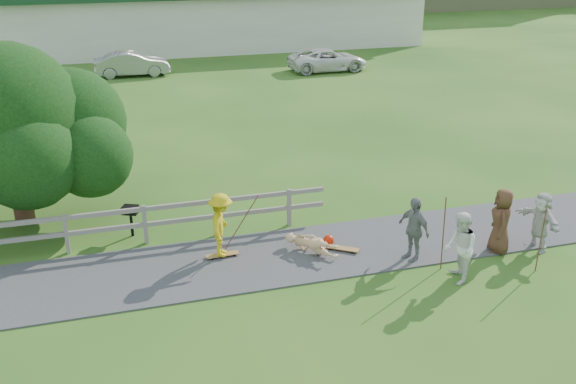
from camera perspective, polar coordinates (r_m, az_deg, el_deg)
name	(u,v)px	position (r m, az deg, el deg)	size (l,w,h in m)	color
ground	(247,294)	(15.06, -3.66, -9.01)	(260.00, 260.00, 0.00)	#245217
path	(234,263)	(16.32, -4.86, -6.32)	(34.00, 3.00, 0.04)	#39393B
fence	(40,231)	(17.49, -21.19, -3.24)	(15.05, 0.10, 1.10)	slate
strip_mall	(190,9)	(48.28, -8.69, 15.79)	(32.50, 10.75, 5.10)	beige
skater_rider	(221,229)	(16.26, -5.95, -3.25)	(1.08, 0.62, 1.67)	gold
skater_fallen	(311,244)	(16.64, 2.09, -4.67)	(1.51, 0.36, 0.55)	#DEAE7B
spectator_a	(460,248)	(15.66, 15.05, -4.83)	(0.85, 0.66, 1.76)	white
spectator_b	(414,229)	(16.42, 11.10, -3.24)	(1.00, 0.42, 1.70)	gray
spectator_c	(501,221)	(17.38, 18.42, -2.47)	(0.85, 0.56, 1.75)	#523221
spectator_d	(540,222)	(17.89, 21.52, -2.46)	(1.48, 0.47, 1.60)	silver
car_silver	(132,64)	(38.55, -13.72, 10.99)	(1.47, 4.21, 1.39)	#93949A
car_white	(328,60)	(38.99, 3.55, 11.63)	(2.17, 4.70, 1.31)	white
tree	(14,152)	(19.30, -23.17, 3.27)	(6.40, 6.40, 4.23)	black
bbq	(131,221)	(18.03, -13.76, -2.53)	(0.41, 0.31, 0.89)	black
longboard_rider	(223,256)	(16.62, -5.84, -5.70)	(0.86, 0.21, 0.10)	olive
longboard_fallen	(341,250)	(16.90, 4.77, -5.13)	(0.92, 0.22, 0.10)	olive
helmet	(329,240)	(17.17, 3.62, -4.28)	(0.29, 0.29, 0.29)	#BC2006
pole_rider	(241,218)	(16.71, -4.19, -2.33)	(0.03, 0.03, 1.74)	#552F22
pole_spec_left	(443,234)	(16.05, 13.64, -3.63)	(0.03, 0.03, 1.94)	#552F22
pole_spec_right	(541,239)	(16.70, 21.58, -3.88)	(0.03, 0.03, 1.78)	#552F22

